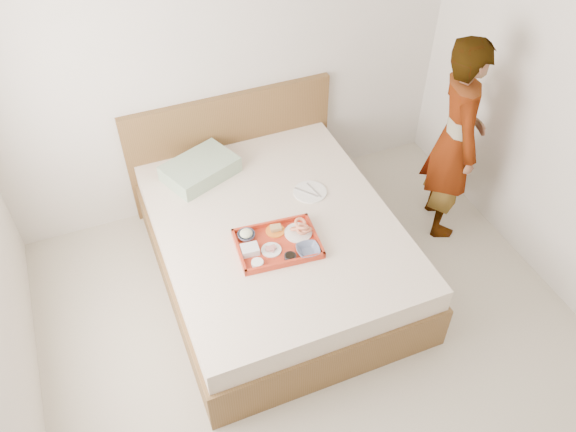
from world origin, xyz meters
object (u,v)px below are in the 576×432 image
(dinner_plate, at_px, (310,192))
(person, at_px, (456,140))
(bed, at_px, (276,248))
(tray, at_px, (278,244))

(dinner_plate, distance_m, person, 1.11)
(bed, height_order, tray, tray)
(bed, distance_m, dinner_plate, 0.47)
(person, bearing_deg, dinner_plate, 101.82)
(tray, bearing_deg, person, 15.04)
(bed, distance_m, tray, 0.37)
(tray, distance_m, person, 1.51)
(tray, height_order, dinner_plate, tray)
(bed, xyz_separation_m, tray, (-0.07, -0.22, 0.29))
(bed, relative_size, person, 1.25)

